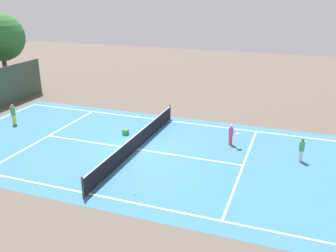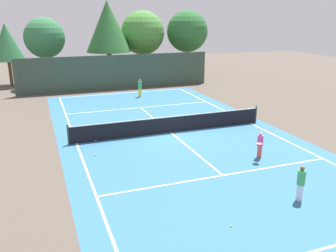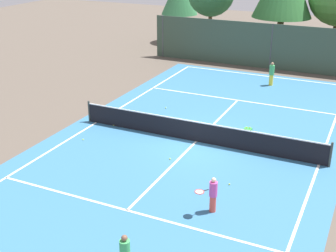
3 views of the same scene
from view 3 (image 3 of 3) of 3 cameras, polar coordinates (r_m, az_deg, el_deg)
name	(u,v)px [view 3 (image 3 of 3)]	position (r m, az deg, el deg)	size (l,w,h in m)	color
ground_plane	(196,142)	(21.29, 3.54, -1.94)	(80.00, 80.00, 0.00)	brown
court_surface	(196,142)	(21.29, 3.54, -1.94)	(13.00, 25.00, 0.01)	teal
tennis_net	(197,131)	(21.09, 3.57, -0.68)	(11.90, 0.10, 1.10)	#333833
perimeter_fence	(271,47)	(33.61, 12.70, 9.60)	(18.00, 0.12, 3.20)	#384C3D
player_0	(272,74)	(29.91, 12.76, 6.37)	(0.32, 0.32, 1.50)	yellow
player_2	(213,194)	(15.84, 5.56, -8.43)	(0.72, 0.79, 1.31)	#E54C3F
ball_crate	(248,132)	(22.17, 9.88, -0.71)	(0.36, 0.33, 0.43)	green
tennis_ball_0	(170,159)	(19.57, 0.25, -4.10)	(0.07, 0.07, 0.07)	#CCE533
tennis_ball_1	(83,140)	(21.74, -10.52, -1.67)	(0.07, 0.07, 0.07)	#CCE533
tennis_ball_3	(114,125)	(23.16, -6.77, 0.10)	(0.07, 0.07, 0.07)	#CCE533
tennis_ball_4	(166,108)	(25.33, -0.29, 2.27)	(0.07, 0.07, 0.07)	#CCE533
tennis_ball_5	(229,184)	(17.82, 7.64, -7.18)	(0.07, 0.07, 0.07)	#CCE533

